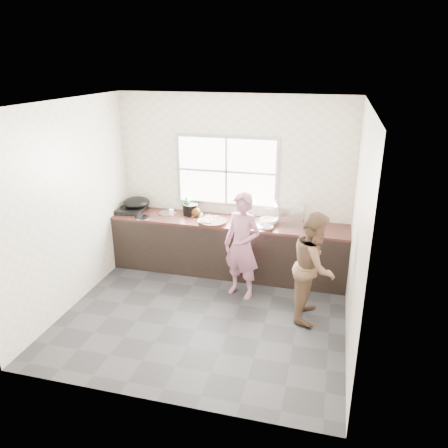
% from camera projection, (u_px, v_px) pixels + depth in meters
% --- Properties ---
extents(floor, '(3.60, 3.20, 0.01)m').
position_uv_depth(floor, '(204.00, 315.00, 5.74)').
color(floor, '#2B2B2E').
rests_on(floor, ground).
extents(ceiling, '(3.60, 3.20, 0.01)m').
position_uv_depth(ceiling, '(200.00, 102.00, 4.78)').
color(ceiling, silver).
rests_on(ceiling, wall_back).
extents(wall_back, '(3.60, 0.01, 2.70)m').
position_uv_depth(wall_back, '(233.00, 184.00, 6.71)').
color(wall_back, silver).
rests_on(wall_back, ground).
extents(wall_left, '(0.01, 3.20, 2.70)m').
position_uv_depth(wall_left, '(70.00, 207.00, 5.68)').
color(wall_left, beige).
rests_on(wall_left, ground).
extents(wall_right, '(0.01, 3.20, 2.70)m').
position_uv_depth(wall_right, '(358.00, 232.00, 4.83)').
color(wall_right, beige).
rests_on(wall_right, ground).
extents(wall_front, '(3.60, 0.01, 2.70)m').
position_uv_depth(wall_front, '(148.00, 279.00, 3.80)').
color(wall_front, silver).
rests_on(wall_front, ground).
extents(cabinet, '(3.60, 0.62, 0.82)m').
position_uv_depth(cabinet, '(228.00, 248.00, 6.76)').
color(cabinet, black).
rests_on(cabinet, floor).
extents(countertop, '(3.60, 0.64, 0.04)m').
position_uv_depth(countertop, '(228.00, 222.00, 6.61)').
color(countertop, '#391C17').
rests_on(countertop, cabinet).
extents(sink, '(0.55, 0.45, 0.02)m').
position_uv_depth(sink, '(251.00, 222.00, 6.51)').
color(sink, silver).
rests_on(sink, countertop).
extents(faucet, '(0.02, 0.02, 0.30)m').
position_uv_depth(faucet, '(254.00, 209.00, 6.64)').
color(faucet, silver).
rests_on(faucet, countertop).
extents(window_frame, '(1.60, 0.05, 1.10)m').
position_uv_depth(window_frame, '(227.00, 171.00, 6.65)').
color(window_frame, '#9EA0A5').
rests_on(window_frame, wall_back).
extents(window_glazing, '(1.50, 0.01, 1.00)m').
position_uv_depth(window_glazing, '(226.00, 172.00, 6.63)').
color(window_glazing, white).
rests_on(window_glazing, window_frame).
extents(woman, '(0.60, 0.50, 1.41)m').
position_uv_depth(woman, '(242.00, 249.00, 5.99)').
color(woman, '#AF6985').
rests_on(woman, floor).
extents(person_side, '(0.58, 0.72, 1.43)m').
position_uv_depth(person_side, '(314.00, 266.00, 5.48)').
color(person_side, brown).
rests_on(person_side, floor).
extents(cutting_board, '(0.51, 0.51, 0.04)m').
position_uv_depth(cutting_board, '(212.00, 222.00, 6.50)').
color(cutting_board, black).
rests_on(cutting_board, countertop).
extents(cleaver, '(0.20, 0.12, 0.01)m').
position_uv_depth(cleaver, '(211.00, 216.00, 6.67)').
color(cleaver, '#A8ACAF').
rests_on(cleaver, cutting_board).
extents(bowl_mince, '(0.24, 0.24, 0.06)m').
position_uv_depth(bowl_mince, '(205.00, 222.00, 6.47)').
color(bowl_mince, silver).
rests_on(bowl_mince, countertop).
extents(bowl_crabs, '(0.26, 0.26, 0.07)m').
position_uv_depth(bowl_crabs, '(268.00, 222.00, 6.45)').
color(bowl_crabs, white).
rests_on(bowl_crabs, countertop).
extents(bowl_held, '(0.26, 0.26, 0.06)m').
position_uv_depth(bowl_held, '(268.00, 227.00, 6.25)').
color(bowl_held, silver).
rests_on(bowl_held, countertop).
extents(black_pot, '(0.27, 0.27, 0.17)m').
position_uv_depth(black_pot, '(191.00, 209.00, 6.84)').
color(black_pot, black).
rests_on(black_pot, countertop).
extents(plate_food, '(0.32, 0.32, 0.02)m').
position_uv_depth(plate_food, '(195.00, 214.00, 6.86)').
color(plate_food, silver).
rests_on(plate_food, countertop).
extents(bottle_green, '(0.14, 0.14, 0.30)m').
position_uv_depth(bottle_green, '(187.00, 204.00, 6.89)').
color(bottle_green, '#37882C').
rests_on(bottle_green, countertop).
extents(bottle_brown_tall, '(0.12, 0.12, 0.21)m').
position_uv_depth(bottle_brown_tall, '(187.00, 206.00, 6.94)').
color(bottle_brown_tall, '#4C3013').
rests_on(bottle_brown_tall, countertop).
extents(bottle_brown_short, '(0.15, 0.15, 0.18)m').
position_uv_depth(bottle_brown_short, '(196.00, 211.00, 6.75)').
color(bottle_brown_short, '#442C11').
rests_on(bottle_brown_short, countertop).
extents(glass_jar, '(0.08, 0.08, 0.10)m').
position_uv_depth(glass_jar, '(171.00, 212.00, 6.81)').
color(glass_jar, white).
rests_on(glass_jar, countertop).
extents(burner, '(0.46, 0.46, 0.07)m').
position_uv_depth(burner, '(131.00, 209.00, 6.99)').
color(burner, black).
rests_on(burner, countertop).
extents(wok, '(0.52, 0.52, 0.16)m').
position_uv_depth(wok, '(136.00, 202.00, 6.99)').
color(wok, black).
rests_on(wok, burner).
extents(dish_rack, '(0.44, 0.38, 0.28)m').
position_uv_depth(dish_rack, '(288.00, 213.00, 6.49)').
color(dish_rack, white).
rests_on(dish_rack, countertop).
extents(pot_lid_left, '(0.29, 0.29, 0.01)m').
position_uv_depth(pot_lid_left, '(142.00, 218.00, 6.71)').
color(pot_lid_left, silver).
rests_on(pot_lid_left, countertop).
extents(pot_lid_right, '(0.33, 0.33, 0.01)m').
position_uv_depth(pot_lid_right, '(168.00, 213.00, 6.90)').
color(pot_lid_right, '#A5A6AC').
rests_on(pot_lid_right, countertop).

